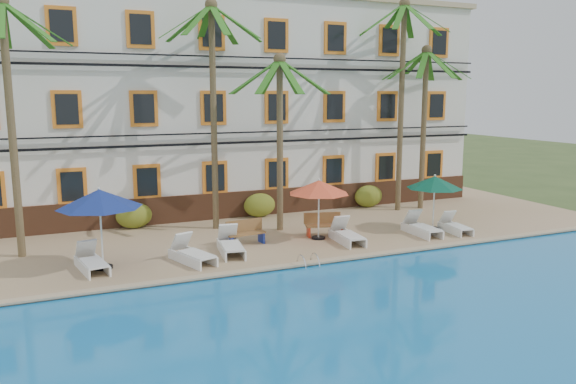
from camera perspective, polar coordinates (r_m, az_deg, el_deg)
name	(u,v)px	position (r m, az deg, el deg)	size (l,w,h in m)	color
ground	(312,262)	(19.98, 2.45, -7.10)	(100.00, 100.00, 0.00)	#384C23
pool_deck	(262,228)	(24.39, -2.66, -3.66)	(30.00, 12.00, 0.25)	tan
swimming_pool	(439,337)	(14.37, 15.05, -13.99)	(26.00, 12.00, 0.20)	#1873BA
pool_coping	(324,261)	(19.13, 3.64, -7.01)	(30.00, 0.35, 0.06)	tan
hotel_building	(226,104)	(28.43, -6.34, 8.90)	(25.40, 6.44, 10.22)	silver
palm_a	(9,94)	(21.10, -26.51, 8.91)	(4.20, 4.20, 8.83)	brown
palm_b	(213,87)	(23.32, -7.63, 10.54)	(4.20, 4.20, 9.34)	brown
palm_c	(280,117)	(22.85, -0.84, 7.59)	(4.20, 4.20, 7.22)	brown
palm_d	(402,80)	(27.49, 11.51, 11.06)	(4.20, 4.20, 9.97)	brown
palm_e	(424,105)	(28.24, 13.70, 8.57)	(4.20, 4.20, 7.91)	brown
shrub_left	(134,215)	(24.53, -15.38, -2.31)	(1.50, 0.90, 1.10)	#1F5A19
shrub_mid	(260,205)	(25.88, -2.91, -1.34)	(1.50, 0.90, 1.10)	#1F5A19
shrub_right	(368,196)	(28.40, 8.17, -0.42)	(1.50, 0.90, 1.10)	#1F5A19
umbrella_blue	(99,199)	(18.83, -18.61, -0.68)	(2.69, 2.69, 2.69)	black
umbrella_red	(319,187)	(21.67, 3.15, 0.47)	(2.39, 2.39, 2.40)	black
umbrella_green	(435,183)	(23.98, 14.68, 0.93)	(2.33, 2.33, 2.33)	black
lounger_a	(91,261)	(19.20, -19.34, -6.67)	(1.01, 2.03, 0.92)	white
lounger_b	(192,253)	(19.26, -9.76, -6.16)	(1.32, 2.13, 0.95)	white
lounger_c	(231,245)	(20.10, -5.84, -5.36)	(1.03, 2.16, 0.98)	white
lounger_d	(347,234)	(21.60, 5.98, -4.30)	(0.86, 2.05, 0.95)	white
lounger_e	(421,227)	(23.29, 13.38, -3.49)	(0.77, 2.01, 0.94)	white
lounger_f	(455,226)	(24.02, 16.59, -3.31)	(0.84, 1.82, 0.83)	white
bench_left	(245,232)	(21.22, -4.38, -4.09)	(1.54, 0.64, 0.93)	olive
bench_right	(324,224)	(22.49, 3.68, -3.28)	(1.57, 0.81, 0.93)	olive
pool_ladder	(308,265)	(18.79, 2.07, -7.41)	(0.54, 0.74, 0.74)	silver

